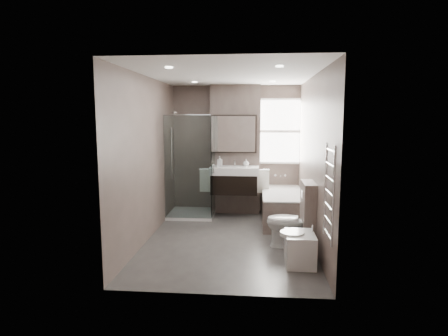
# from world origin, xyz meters

# --- Properties ---
(room) EXTENTS (2.70, 3.90, 2.70)m
(room) POSITION_xyz_m (0.00, 0.00, 1.30)
(room) COLOR #43403D
(room) RESTS_ON ground
(vanity_pier) EXTENTS (1.00, 0.25, 2.60)m
(vanity_pier) POSITION_xyz_m (0.00, 1.77, 1.30)
(vanity_pier) COLOR #5D5049
(vanity_pier) RESTS_ON ground
(vanity) EXTENTS (0.95, 0.47, 0.66)m
(vanity) POSITION_xyz_m (0.00, 1.43, 0.74)
(vanity) COLOR black
(vanity) RESTS_ON vanity_pier
(mirror_cabinet) EXTENTS (0.86, 0.08, 0.76)m
(mirror_cabinet) POSITION_xyz_m (0.00, 1.61, 1.63)
(mirror_cabinet) COLOR black
(mirror_cabinet) RESTS_ON vanity_pier
(towel_left) EXTENTS (0.24, 0.06, 0.44)m
(towel_left) POSITION_xyz_m (-0.56, 1.40, 0.72)
(towel_left) COLOR white
(towel_left) RESTS_ON vanity_pier
(towel_right) EXTENTS (0.24, 0.06, 0.44)m
(towel_right) POSITION_xyz_m (0.56, 1.40, 0.72)
(towel_right) COLOR white
(towel_right) RESTS_ON vanity_pier
(shower_enclosure) EXTENTS (0.90, 0.90, 2.00)m
(shower_enclosure) POSITION_xyz_m (-0.75, 1.35, 0.49)
(shower_enclosure) COLOR white
(shower_enclosure) RESTS_ON ground
(bathtub) EXTENTS (0.75, 1.60, 0.57)m
(bathtub) POSITION_xyz_m (0.92, 1.10, 0.32)
(bathtub) COLOR #5D5049
(bathtub) RESTS_ON ground
(window) EXTENTS (0.98, 0.06, 1.33)m
(window) POSITION_xyz_m (0.90, 1.88, 1.68)
(window) COLOR white
(window) RESTS_ON room
(toilet) EXTENTS (0.81, 0.52, 0.77)m
(toilet) POSITION_xyz_m (0.97, -0.26, 0.39)
(toilet) COLOR white
(toilet) RESTS_ON ground
(cistern_box) EXTENTS (0.19, 0.55, 1.00)m
(cistern_box) POSITION_xyz_m (1.21, -0.25, 0.50)
(cistern_box) COLOR #5D5049
(cistern_box) RESTS_ON ground
(bidet) EXTENTS (0.46, 0.53, 0.55)m
(bidet) POSITION_xyz_m (1.01, -0.93, 0.23)
(bidet) COLOR white
(bidet) RESTS_ON ground
(towel_radiator) EXTENTS (0.03, 0.49, 1.10)m
(towel_radiator) POSITION_xyz_m (1.25, -1.60, 1.12)
(towel_radiator) COLOR silver
(towel_radiator) RESTS_ON room
(soap_bottle_a) EXTENTS (0.09, 0.09, 0.21)m
(soap_bottle_a) POSITION_xyz_m (-0.29, 1.42, 1.10)
(soap_bottle_a) COLOR white
(soap_bottle_a) RESTS_ON vanity
(soap_bottle_b) EXTENTS (0.11, 0.11, 0.14)m
(soap_bottle_b) POSITION_xyz_m (0.23, 1.53, 1.07)
(soap_bottle_b) COLOR white
(soap_bottle_b) RESTS_ON vanity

